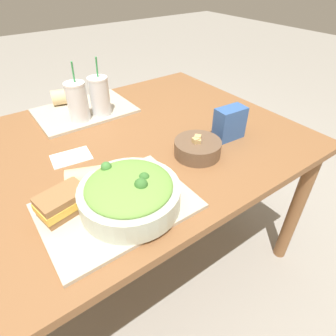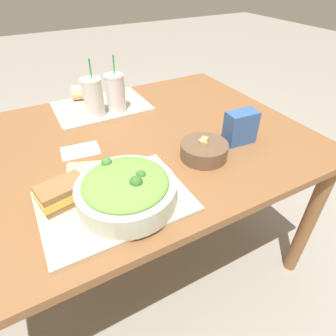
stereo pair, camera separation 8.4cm
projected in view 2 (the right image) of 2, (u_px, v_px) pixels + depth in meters
ground_plane at (135, 253)px, 1.52m from camera, size 12.00×12.00×0.00m
dining_table at (124, 158)px, 1.14m from camera, size 1.47×1.03×0.71m
tray_near at (115, 201)px, 0.82m from camera, size 0.42×0.31×0.01m
tray_far at (101, 107)px, 1.34m from camera, size 0.42×0.31×0.01m
salad_bowl at (126, 189)px, 0.78m from camera, size 0.28×0.28×0.11m
soup_bowl at (204, 150)px, 0.99m from camera, size 0.17×0.17×0.08m
sandwich_near at (63, 193)px, 0.79m from camera, size 0.15×0.11×0.06m
baguette_near at (94, 172)px, 0.87m from camera, size 0.16×0.12×0.07m
baguette_far at (85, 92)px, 1.38m from camera, size 0.14×0.10×0.07m
drink_cup_dark at (94, 99)px, 1.21m from camera, size 0.09×0.09×0.25m
drink_cup_red at (116, 94)px, 1.25m from camera, size 0.09×0.09×0.25m
chip_bag at (240, 127)px, 1.06m from camera, size 0.12×0.07×0.13m
napkin_folded at (80, 151)px, 1.04m from camera, size 0.15×0.11×0.00m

